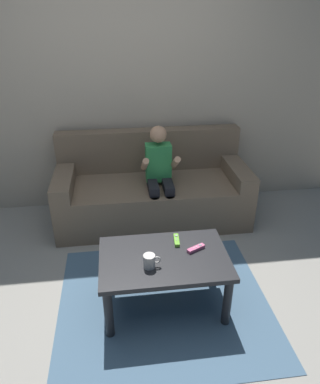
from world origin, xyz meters
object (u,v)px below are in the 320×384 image
at_px(coffee_table, 164,264).
at_px(coffee_mug, 150,261).
at_px(game_remote_pink_center, 196,248).
at_px(game_remote_lime_near_edge, 177,240).
at_px(couch, 152,191).
at_px(person_seated_on_couch, 160,173).

height_order(coffee_table, coffee_mug, coffee_mug).
distance_m(coffee_table, game_remote_pink_center, 0.25).
distance_m(game_remote_lime_near_edge, coffee_mug, 0.35).
bearing_deg(coffee_mug, couch, 83.08).
distance_m(person_seated_on_couch, game_remote_pink_center, 1.04).
relative_size(coffee_table, coffee_mug, 7.61).
relative_size(game_remote_lime_near_edge, game_remote_pink_center, 1.01).
bearing_deg(game_remote_lime_near_edge, coffee_mug, -131.12).
relative_size(couch, coffee_mug, 15.97).
bearing_deg(game_remote_lime_near_edge, game_remote_pink_center, -44.06).
bearing_deg(couch, person_seated_on_couch, -73.62).
bearing_deg(coffee_mug, person_seated_on_couch, 79.43).
bearing_deg(person_seated_on_couch, coffee_table, -95.68).
height_order(person_seated_on_couch, coffee_mug, person_seated_on_couch).
xyz_separation_m(game_remote_lime_near_edge, game_remote_pink_center, (0.12, -0.12, 0.00)).
relative_size(person_seated_on_couch, coffee_table, 1.12).
relative_size(game_remote_lime_near_edge, coffee_mug, 1.21).
xyz_separation_m(person_seated_on_couch, coffee_mug, (-0.22, -1.16, -0.09)).
bearing_deg(coffee_table, person_seated_on_couch, 84.32).
xyz_separation_m(couch, game_remote_lime_near_edge, (0.06, -1.09, 0.15)).
relative_size(couch, person_seated_on_couch, 1.88).
xyz_separation_m(couch, coffee_mug, (-0.16, -1.34, 0.18)).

